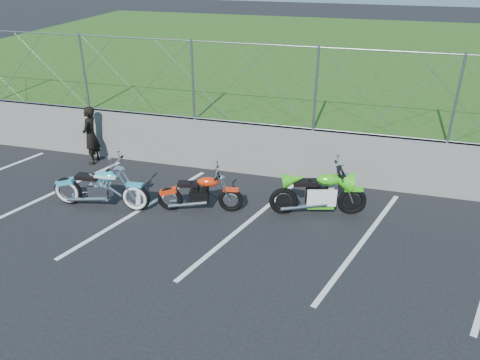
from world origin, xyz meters
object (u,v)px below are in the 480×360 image
(cruiser_turquoise, at_px, (102,189))
(person_standing, at_px, (91,135))
(naked_orange, at_px, (201,194))
(sportbike_green, at_px, (320,195))

(cruiser_turquoise, bearing_deg, person_standing, 121.33)
(cruiser_turquoise, xyz_separation_m, naked_orange, (2.16, 0.44, -0.05))
(cruiser_turquoise, height_order, person_standing, person_standing)
(naked_orange, relative_size, person_standing, 1.19)
(sportbike_green, xyz_separation_m, person_standing, (-6.17, 1.12, 0.31))
(naked_orange, distance_m, sportbike_green, 2.56)
(naked_orange, xyz_separation_m, person_standing, (-3.68, 1.67, 0.38))
(sportbike_green, bearing_deg, cruiser_turquoise, 176.78)
(naked_orange, height_order, person_standing, person_standing)
(cruiser_turquoise, bearing_deg, sportbike_green, 7.65)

